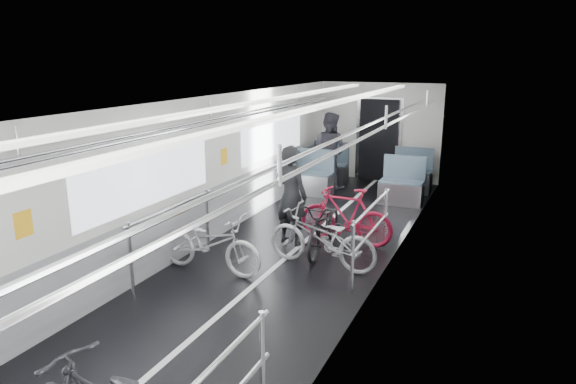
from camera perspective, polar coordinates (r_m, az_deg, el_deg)
name	(u,v)px	position (r m, az deg, el deg)	size (l,w,h in m)	color
car_shell	(299,180)	(8.05, 1.18, 1.36)	(3.02, 14.01, 2.41)	black
bike_left_far	(210,243)	(7.41, -8.68, -5.62)	(0.58, 1.65, 0.87)	#B9B8BD
bike_right_mid	(321,238)	(7.50, 3.73, -5.15)	(0.59, 1.70, 0.89)	#A1A2A6
bike_right_far	(346,216)	(8.47, 6.43, -2.62)	(0.45, 1.59, 0.96)	#BA1637
bike_aisle	(325,226)	(8.12, 4.11, -3.74)	(0.56, 1.61, 0.85)	black
person_standing	(291,195)	(8.31, 0.33, -0.37)	(0.60, 0.39, 1.65)	black
person_seated	(329,150)	(12.03, 4.61, 4.63)	(0.86, 0.67, 1.77)	#2F2D36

